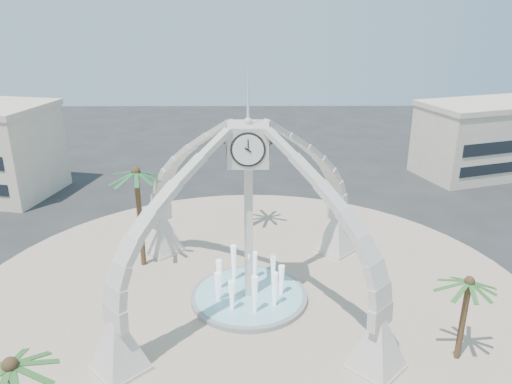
{
  "coord_description": "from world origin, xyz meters",
  "views": [
    {
      "loc": [
        0.26,
        -29.55,
        19.04
      ],
      "look_at": [
        0.49,
        2.0,
        7.16
      ],
      "focal_mm": 35.0,
      "sensor_mm": 36.0,
      "label": 1
    }
  ],
  "objects_px": {
    "palm_south": "(10,367)",
    "palm_north": "(249,158)",
    "palm_west": "(136,173)",
    "clock_tower": "(249,213)",
    "palm_east": "(469,283)",
    "fountain": "(249,296)"
  },
  "relations": [
    {
      "from": "palm_south",
      "to": "palm_north",
      "type": "bearing_deg",
      "value": 70.51
    },
    {
      "from": "palm_west",
      "to": "palm_north",
      "type": "distance_m",
      "value": 10.79
    },
    {
      "from": "clock_tower",
      "to": "palm_east",
      "type": "height_order",
      "value": "clock_tower"
    },
    {
      "from": "palm_west",
      "to": "palm_south",
      "type": "height_order",
      "value": "palm_west"
    },
    {
      "from": "fountain",
      "to": "palm_south",
      "type": "height_order",
      "value": "palm_south"
    },
    {
      "from": "fountain",
      "to": "palm_west",
      "type": "xyz_separation_m",
      "value": [
        -8.24,
        4.93,
        7.26
      ]
    },
    {
      "from": "palm_east",
      "to": "palm_north",
      "type": "height_order",
      "value": "palm_north"
    },
    {
      "from": "fountain",
      "to": "palm_east",
      "type": "distance_m",
      "value": 14.26
    },
    {
      "from": "palm_west",
      "to": "clock_tower",
      "type": "bearing_deg",
      "value": -30.88
    },
    {
      "from": "palm_west",
      "to": "fountain",
      "type": "bearing_deg",
      "value": -30.88
    },
    {
      "from": "palm_west",
      "to": "palm_south",
      "type": "xyz_separation_m",
      "value": [
        -0.91,
        -18.74,
        -1.66
      ]
    },
    {
      "from": "fountain",
      "to": "palm_west",
      "type": "distance_m",
      "value": 12.04
    },
    {
      "from": "clock_tower",
      "to": "palm_west",
      "type": "relative_size",
      "value": 2.11
    },
    {
      "from": "fountain",
      "to": "palm_east",
      "type": "relative_size",
      "value": 1.4
    },
    {
      "from": "palm_west",
      "to": "palm_south",
      "type": "distance_m",
      "value": 18.84
    },
    {
      "from": "clock_tower",
      "to": "palm_west",
      "type": "distance_m",
      "value": 9.66
    },
    {
      "from": "clock_tower",
      "to": "fountain",
      "type": "bearing_deg",
      "value": 90.0
    },
    {
      "from": "palm_east",
      "to": "palm_west",
      "type": "bearing_deg",
      "value": 151.19
    },
    {
      "from": "clock_tower",
      "to": "palm_north",
      "type": "xyz_separation_m",
      "value": [
        -0.05,
        11.89,
        0.06
      ]
    },
    {
      "from": "palm_west",
      "to": "palm_north",
      "type": "xyz_separation_m",
      "value": [
        8.19,
        6.96,
        -1.0
      ]
    },
    {
      "from": "palm_east",
      "to": "palm_north",
      "type": "xyz_separation_m",
      "value": [
        -12.01,
        18.07,
        1.57
      ]
    },
    {
      "from": "palm_south",
      "to": "clock_tower",
      "type": "bearing_deg",
      "value": 56.49
    }
  ]
}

